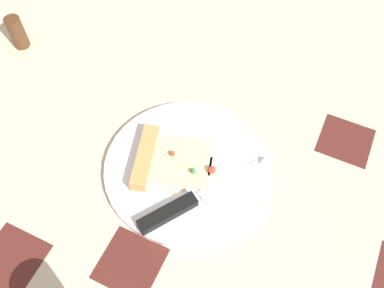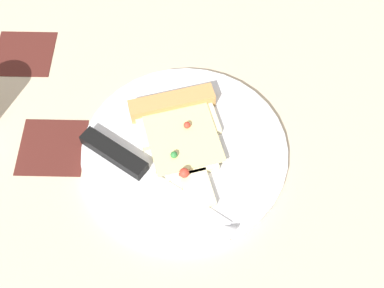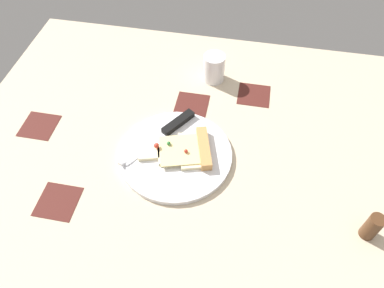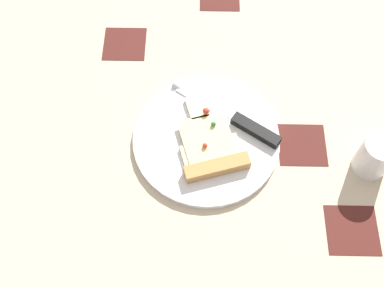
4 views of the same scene
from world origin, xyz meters
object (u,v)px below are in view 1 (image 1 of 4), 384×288
Objects in this scene: plate at (186,168)px; pizza_slice at (171,162)px; pepper_shaker at (17,32)px; knife at (193,200)px.

plate is 2.94cm from pizza_slice.
pizza_slice is at bearing 162.26° from pepper_shaker.
pepper_shaker reaches higher than plate.
pizza_slice reaches higher than knife.
knife is at bearing 159.34° from pepper_shaker.
pepper_shaker is at bearing -15.93° from plate.
plate is 46.15cm from pepper_shaker.
pepper_shaker is (41.82, -13.38, 1.43)cm from pizza_slice.
knife reaches higher than plate.
knife is 51.47cm from pepper_shaker.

